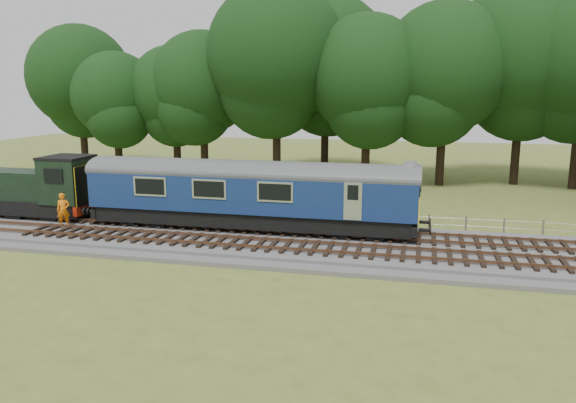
# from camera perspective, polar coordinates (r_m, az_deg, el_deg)

# --- Properties ---
(ground) EXTENTS (120.00, 120.00, 0.00)m
(ground) POSITION_cam_1_polar(r_m,az_deg,el_deg) (28.67, 6.10, -4.78)
(ground) COLOR #566926
(ground) RESTS_ON ground
(ballast) EXTENTS (70.00, 7.00, 0.35)m
(ballast) POSITION_cam_1_polar(r_m,az_deg,el_deg) (28.63, 6.11, -4.45)
(ballast) COLOR #4C4C4F
(ballast) RESTS_ON ground
(track_north) EXTENTS (67.20, 2.40, 0.21)m
(track_north) POSITION_cam_1_polar(r_m,az_deg,el_deg) (29.90, 6.47, -3.28)
(track_north) COLOR black
(track_north) RESTS_ON ballast
(track_south) EXTENTS (67.20, 2.40, 0.21)m
(track_south) POSITION_cam_1_polar(r_m,az_deg,el_deg) (27.03, 5.68, -4.87)
(track_south) COLOR black
(track_south) RESTS_ON ballast
(fence) EXTENTS (64.00, 0.12, 1.00)m
(fence) POSITION_cam_1_polar(r_m,az_deg,el_deg) (32.99, 7.12, -2.64)
(fence) COLOR #6B6054
(fence) RESTS_ON ground
(tree_line) EXTENTS (70.00, 8.00, 18.00)m
(tree_line) POSITION_cam_1_polar(r_m,az_deg,el_deg) (50.08, 9.37, 2.15)
(tree_line) COLOR black
(tree_line) RESTS_ON ground
(dmu_railcar) EXTENTS (18.05, 2.86, 3.88)m
(dmu_railcar) POSITION_cam_1_polar(r_m,az_deg,el_deg) (30.58, -3.90, 1.30)
(dmu_railcar) COLOR black
(dmu_railcar) RESTS_ON ground
(shunter_loco) EXTENTS (8.92, 2.60, 3.38)m
(shunter_loco) POSITION_cam_1_polar(r_m,az_deg,el_deg) (37.25, -24.81, 1.11)
(shunter_loco) COLOR black
(shunter_loco) RESTS_ON ground
(worker) EXTENTS (0.83, 0.79, 1.91)m
(worker) POSITION_cam_1_polar(r_m,az_deg,el_deg) (33.68, -21.86, -0.82)
(worker) COLOR orange
(worker) RESTS_ON ballast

